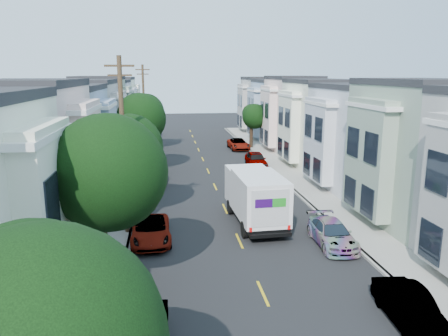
% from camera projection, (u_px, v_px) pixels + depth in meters
% --- Properties ---
extents(ground, '(160.00, 160.00, 0.00)m').
position_uv_depth(ground, '(239.00, 241.00, 24.43)').
color(ground, black).
rests_on(ground, ground).
extents(road_slab, '(12.00, 70.00, 0.02)m').
position_uv_depth(road_slab, '(211.00, 178.00, 38.96)').
color(road_slab, black).
rests_on(road_slab, ground).
extents(curb_left, '(0.30, 70.00, 0.15)m').
position_uv_depth(curb_left, '(143.00, 180.00, 38.16)').
color(curb_left, gray).
rests_on(curb_left, ground).
extents(curb_right, '(0.30, 70.00, 0.15)m').
position_uv_depth(curb_right, '(277.00, 176.00, 39.73)').
color(curb_right, gray).
rests_on(curb_right, ground).
extents(sidewalk_left, '(2.60, 70.00, 0.15)m').
position_uv_depth(sidewalk_left, '(127.00, 180.00, 37.99)').
color(sidewalk_left, gray).
rests_on(sidewalk_left, ground).
extents(sidewalk_right, '(2.60, 70.00, 0.15)m').
position_uv_depth(sidewalk_right, '(291.00, 175.00, 39.90)').
color(sidewalk_right, gray).
rests_on(sidewalk_right, ground).
extents(centerline, '(0.12, 70.00, 0.01)m').
position_uv_depth(centerline, '(211.00, 178.00, 38.96)').
color(centerline, gold).
rests_on(centerline, ground).
extents(townhouse_row_left, '(5.00, 70.00, 8.50)m').
position_uv_depth(townhouse_row_left, '(82.00, 183.00, 37.51)').
color(townhouse_row_left, silver).
rests_on(townhouse_row_left, ground).
extents(townhouse_row_right, '(5.00, 70.00, 8.50)m').
position_uv_depth(townhouse_row_right, '(331.00, 175.00, 40.41)').
color(townhouse_row_right, silver).
rests_on(townhouse_row_right, ground).
extents(tree_b, '(4.70, 4.70, 7.72)m').
position_uv_depth(tree_b, '(106.00, 173.00, 17.20)').
color(tree_b, black).
rests_on(tree_b, ground).
extents(tree_c, '(4.22, 4.22, 6.79)m').
position_uv_depth(tree_c, '(128.00, 148.00, 27.14)').
color(tree_c, black).
rests_on(tree_c, ground).
extents(tree_d, '(4.70, 4.70, 7.48)m').
position_uv_depth(tree_d, '(139.00, 119.00, 39.88)').
color(tree_d, black).
rests_on(tree_d, ground).
extents(tree_e, '(4.30, 4.30, 6.85)m').
position_uv_depth(tree_e, '(145.00, 112.00, 52.42)').
color(tree_e, black).
rests_on(tree_e, ground).
extents(tree_far_r, '(3.10, 3.10, 5.55)m').
position_uv_depth(tree_far_r, '(254.00, 117.00, 53.74)').
color(tree_far_r, black).
rests_on(tree_far_r, ground).
extents(utility_pole_near, '(1.60, 0.26, 10.00)m').
position_uv_depth(utility_pole_near, '(123.00, 147.00, 24.45)').
color(utility_pole_near, '#42301E').
rests_on(utility_pole_near, ground).
extents(utility_pole_far, '(1.60, 0.26, 10.00)m').
position_uv_depth(utility_pole_far, '(144.00, 110.00, 49.63)').
color(utility_pole_far, '#42301E').
rests_on(utility_pole_far, ground).
extents(fedex_truck, '(2.64, 6.86, 3.29)m').
position_uv_depth(fedex_truck, '(255.00, 195.00, 26.97)').
color(fedex_truck, white).
rests_on(fedex_truck, ground).
extents(lead_sedan, '(1.65, 3.96, 1.27)m').
position_uv_depth(lead_sedan, '(241.00, 183.00, 34.92)').
color(lead_sedan, '#232428').
rests_on(lead_sedan, ground).
extents(parked_left_c, '(2.32, 4.72, 1.29)m').
position_uv_depth(parked_left_c, '(151.00, 231.00, 24.24)').
color(parked_left_c, '#979797').
rests_on(parked_left_c, ground).
extents(parked_left_d, '(1.96, 4.51, 1.43)m').
position_uv_depth(parked_left_d, '(155.00, 177.00, 36.47)').
color(parked_left_d, '#36060A').
rests_on(parked_left_d, ground).
extents(parked_right_a, '(1.69, 4.07, 1.33)m').
position_uv_depth(parked_right_a, '(410.00, 308.00, 16.21)').
color(parked_right_a, '#323537').
rests_on(parked_right_a, ground).
extents(parked_right_b, '(1.95, 4.42, 1.31)m').
position_uv_depth(parked_right_b, '(332.00, 234.00, 23.75)').
color(parked_right_b, silver).
rests_on(parked_right_b, ground).
extents(parked_right_c, '(1.94, 4.81, 1.54)m').
position_uv_depth(parked_right_c, '(256.00, 160.00, 43.36)').
color(parked_right_c, black).
rests_on(parked_right_c, ground).
extents(parked_right_d, '(2.41, 4.89, 1.34)m').
position_uv_depth(parked_right_d, '(238.00, 144.00, 53.60)').
color(parked_right_d, black).
rests_on(parked_right_d, ground).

